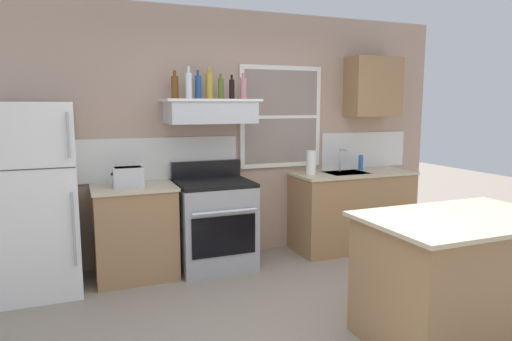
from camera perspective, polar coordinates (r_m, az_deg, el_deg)
name	(u,v)px	position (r m, az deg, el deg)	size (l,w,h in m)	color
back_wall	(228,135)	(5.03, -3.51, 4.45)	(5.40, 0.11, 2.70)	tan
refrigerator	(36,199)	(4.47, -25.98, -3.28)	(0.70, 0.72, 1.71)	white
counter_left_of_stove	(135,231)	(4.63, -15.00, -7.41)	(0.79, 0.63, 0.91)	#9E754C
toaster	(128,177)	(4.48, -15.82, -0.74)	(0.30, 0.20, 0.19)	silver
stove_range	(214,224)	(4.75, -5.26, -6.67)	(0.76, 0.69, 1.09)	#9EA0A5
range_hood_shelf	(210,111)	(4.68, -5.79, 7.47)	(0.96, 0.52, 0.24)	silver
bottle_amber_wine	(175,87)	(4.65, -10.19, 10.32)	(0.07, 0.07, 0.28)	brown
bottle_clear_tall	(189,85)	(4.57, -8.47, 10.58)	(0.06, 0.06, 0.31)	silver
bottle_blue_liqueur	(198,87)	(4.68, -7.31, 10.42)	(0.07, 0.07, 0.29)	#1E478C
bottle_champagne_gold_foil	(209,85)	(4.72, -5.88, 10.61)	(0.08, 0.08, 0.33)	#B29333
bottle_olive_oil_square	(221,88)	(4.71, -4.45, 10.28)	(0.06, 0.06, 0.26)	#4C601E
bottle_balsamic_dark	(232,89)	(4.73, -3.06, 10.23)	(0.06, 0.06, 0.25)	black
bottle_rose_pink	(243,88)	(4.80, -1.62, 10.33)	(0.07, 0.07, 0.27)	#C67F84
counter_right_with_sink	(351,210)	(5.50, 11.92, -4.84)	(1.43, 0.63, 0.91)	#9E754C
sink_faucet	(341,156)	(5.42, 10.67, 1.75)	(0.03, 0.17, 0.28)	silver
paper_towel_roll	(311,163)	(5.11, 6.96, 0.99)	(0.11, 0.11, 0.27)	white
dish_soap_bottle	(361,163)	(5.58, 13.06, 0.99)	(0.06, 0.06, 0.18)	blue
kitchen_island	(459,278)	(3.63, 24.22, -12.24)	(1.40, 0.90, 0.91)	#9E754C
upper_cabinet_right	(373,87)	(5.68, 14.55, 10.16)	(0.64, 0.32, 0.70)	#9E754C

